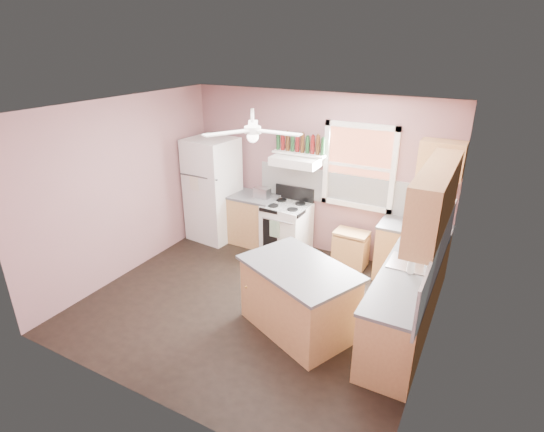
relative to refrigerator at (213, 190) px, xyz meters
The scene contains 32 objects.
floor 2.55m from the refrigerator, 41.01° to the right, with size 4.50×4.50×0.00m, color black.
ceiling 2.96m from the refrigerator, 41.01° to the right, with size 4.50×4.50×0.00m, color white.
wall_back 1.90m from the refrigerator, 14.72° to the left, with size 4.50×0.05×2.70m, color #82585B.
wall_right 4.37m from the refrigerator, 20.94° to the right, with size 0.05×4.00×2.70m, color #82585B.
wall_left 1.68m from the refrigerator, 107.38° to the right, with size 0.05×4.00×2.70m, color #82585B.
backsplash_back 2.29m from the refrigerator, 10.87° to the left, with size 2.90×0.03×0.55m, color white.
backsplash_right 4.22m from the refrigerator, 17.33° to the right, with size 0.03×2.60×0.55m, color white.
window_view 2.66m from the refrigerator, ahead, with size 1.00×0.02×1.20m, color brown.
window_frame 2.66m from the refrigerator, ahead, with size 1.16×0.07×1.36m, color white.
refrigerator is the anchor object (origin of this frame).
base_cabinet_left 0.89m from the refrigerator, 11.25° to the left, with size 0.90×0.60×0.86m, color #A57445.
counter_left 0.74m from the refrigerator, 11.25° to the left, with size 0.92×0.62×0.04m, color #4B4B4E.
toaster 0.96m from the refrigerator, ahead, with size 0.28×0.16×0.18m, color silver.
stove 1.53m from the refrigerator, ahead, with size 0.72×0.64×0.86m, color white.
range_hood 1.72m from the refrigerator, ahead, with size 0.78×0.50×0.14m, color white.
bottle_shelf 1.78m from the refrigerator, 11.42° to the left, with size 0.90×0.26×0.03m, color white.
cart 2.68m from the refrigerator, ahead, with size 0.53×0.36×0.53m, color #A57445.
base_cabinet_corner 3.58m from the refrigerator, ahead, with size 1.00×0.60×0.86m, color #A57445.
base_cabinet_right 3.97m from the refrigerator, 18.56° to the right, with size 0.60×2.20×0.86m, color #A57445.
counter_corner 3.54m from the refrigerator, ahead, with size 1.02×0.62×0.04m, color #4B4B4E.
counter_right 3.93m from the refrigerator, 18.61° to the right, with size 0.62×2.22×0.04m, color #4B4B4E.
sink 3.87m from the refrigerator, 15.80° to the right, with size 0.55×0.45×0.03m, color silver.
faucet 4.03m from the refrigerator, 15.18° to the right, with size 0.03×0.03×0.14m, color silver.
upper_cabinet_right 4.10m from the refrigerator, 15.26° to the right, with size 0.33×1.80×0.76m, color #A57445.
upper_cabinet_corner 3.87m from the refrigerator, ahead, with size 0.60×0.33×0.52m, color #A57445.
paper_towel 3.88m from the refrigerator, ahead, with size 0.12×0.12×0.26m, color white.
island 3.13m from the refrigerator, 34.67° to the right, with size 1.34×0.85×0.86m, color #A57445.
island_top 3.09m from the refrigerator, 34.67° to the right, with size 1.42×0.93×0.04m, color #4B4B4E.
ceiling_fan_hub 2.82m from the refrigerator, 41.01° to the right, with size 0.20×0.20×0.08m, color white.
soap_bottle 3.96m from the refrigerator, 18.79° to the right, with size 0.10×0.10×0.25m, color silver.
red_caddy 3.80m from the refrigerator, 10.06° to the right, with size 0.18×0.12×0.10m, color red.
wine_bottles 1.85m from the refrigerator, 11.42° to the left, with size 0.86×0.06×0.31m.
Camera 1 is at (2.59, -4.32, 3.45)m, focal length 28.00 mm.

